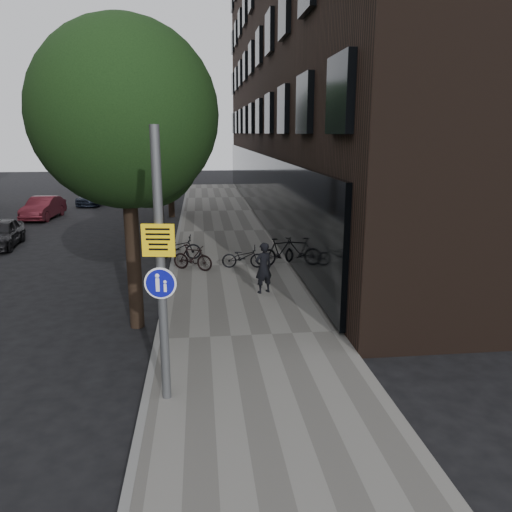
{
  "coord_description": "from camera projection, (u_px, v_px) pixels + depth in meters",
  "views": [
    {
      "loc": [
        -0.91,
        -7.88,
        4.88
      ],
      "look_at": [
        0.4,
        3.68,
        2.0
      ],
      "focal_mm": 35.0,
      "sensor_mm": 36.0,
      "label": 1
    }
  ],
  "objects": [
    {
      "name": "parked_car_far",
      "position": [
        93.0,
        197.0,
        34.75
      ],
      "size": [
        1.83,
        3.97,
        1.12
      ],
      "primitive_type": "imported",
      "rotation": [
        0.0,
        0.0,
        -0.07
      ],
      "color": "#19202D",
      "rests_on": "ground"
    },
    {
      "name": "street_tree_near",
      "position": [
        129.0,
        123.0,
        11.84
      ],
      "size": [
        4.4,
        4.4,
        7.5
      ],
      "color": "black",
      "rests_on": "ground"
    },
    {
      "name": "ground",
      "position": [
        257.0,
        415.0,
        8.87
      ],
      "size": [
        120.0,
        120.0,
        0.0
      ],
      "primitive_type": "plane",
      "color": "black",
      "rests_on": "ground"
    },
    {
      "name": "curb_edge",
      "position": [
        172.0,
        268.0,
        18.28
      ],
      "size": [
        0.15,
        60.0,
        0.13
      ],
      "primitive_type": "cube",
      "color": "slate",
      "rests_on": "ground"
    },
    {
      "name": "parked_bike_curb_far",
      "position": [
        193.0,
        258.0,
        17.69
      ],
      "size": [
        1.55,
        1.06,
        0.91
      ],
      "primitive_type": "imported",
      "rotation": [
        0.0,
        0.0,
        1.11
      ],
      "color": "black",
      "rests_on": "sidewalk"
    },
    {
      "name": "signpost",
      "position": [
        161.0,
        268.0,
        8.65
      ],
      "size": [
        0.56,
        0.16,
        4.89
      ],
      "rotation": [
        0.0,
        0.0,
        -0.15
      ],
      "color": "#595B5E",
      "rests_on": "sidewalk"
    },
    {
      "name": "pedestrian",
      "position": [
        263.0,
        268.0,
        15.1
      ],
      "size": [
        0.67,
        0.57,
        1.57
      ],
      "primitive_type": "imported",
      "rotation": [
        0.0,
        0.0,
        3.55
      ],
      "color": "black",
      "rests_on": "sidewalk"
    },
    {
      "name": "building_right_dark_brick",
      "position": [
        359.0,
        60.0,
        28.85
      ],
      "size": [
        12.0,
        40.0,
        18.0
      ],
      "primitive_type": "cube",
      "color": "black",
      "rests_on": "ground"
    },
    {
      "name": "parked_car_near",
      "position": [
        0.0,
        233.0,
        21.74
      ],
      "size": [
        1.75,
        3.72,
        1.23
      ],
      "primitive_type": "imported",
      "rotation": [
        0.0,
        0.0,
        0.08
      ],
      "color": "black",
      "rests_on": "ground"
    },
    {
      "name": "parked_car_mid",
      "position": [
        43.0,
        208.0,
        28.97
      ],
      "size": [
        1.71,
        4.01,
        1.28
      ],
      "primitive_type": "imported",
      "rotation": [
        0.0,
        0.0,
        -0.09
      ],
      "color": "maroon",
      "rests_on": "ground"
    },
    {
      "name": "sidewalk",
      "position": [
        233.0,
        266.0,
        18.53
      ],
      "size": [
        4.5,
        60.0,
        0.12
      ],
      "primitive_type": "cube",
      "color": "slate",
      "rests_on": "ground"
    },
    {
      "name": "parked_bike_facade_near",
      "position": [
        243.0,
        257.0,
        18.01
      ],
      "size": [
        1.59,
        0.68,
        0.81
      ],
      "primitive_type": "imported",
      "rotation": [
        0.0,
        0.0,
        1.48
      ],
      "color": "black",
      "rests_on": "sidewalk"
    },
    {
      "name": "parked_bike_facade_far",
      "position": [
        281.0,
        251.0,
        18.35
      ],
      "size": [
        1.78,
        1.05,
        1.03
      ],
      "primitive_type": "imported",
      "rotation": [
        0.0,
        0.0,
        1.92
      ],
      "color": "black",
      "rests_on": "sidewalk"
    },
    {
      "name": "street_tree_mid",
      "position": [
        157.0,
        127.0,
        20.04
      ],
      "size": [
        5.0,
        5.0,
        7.8
      ],
      "color": "black",
      "rests_on": "ground"
    },
    {
      "name": "street_tree_far",
      "position": [
        170.0,
        129.0,
        28.72
      ],
      "size": [
        5.0,
        5.0,
        7.8
      ],
      "color": "black",
      "rests_on": "ground"
    },
    {
      "name": "parked_bike_curb_near",
      "position": [
        178.0,
        247.0,
        19.21
      ],
      "size": [
        1.82,
        0.75,
        0.93
      ],
      "primitive_type": "imported",
      "rotation": [
        0.0,
        0.0,
        1.5
      ],
      "color": "black",
      "rests_on": "sidewalk"
    }
  ]
}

